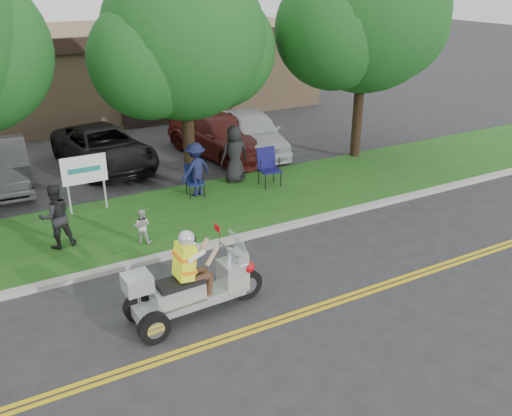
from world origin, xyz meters
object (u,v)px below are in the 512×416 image
lawn_chair_a (194,178)px  parked_car_mid (103,147)px  lawn_chair_b (268,164)px  spectator_adult_mid (56,216)px  trike_scooter (191,287)px  parked_car_left (3,165)px  parked_car_far_right (252,132)px  parked_car_right (221,136)px

lawn_chair_a → parked_car_mid: (-1.66, 4.24, 0.06)m
parked_car_mid → lawn_chair_a: bearing=-76.5°
lawn_chair_b → lawn_chair_a: bearing=176.6°
lawn_chair_b → spectator_adult_mid: (-6.70, -1.24, 0.15)m
trike_scooter → parked_car_mid: trike_scooter is taller
parked_car_left → parked_car_mid: bearing=9.7°
parked_car_far_right → trike_scooter: bearing=-113.9°
trike_scooter → spectator_adult_mid: bearing=110.3°
spectator_adult_mid → parked_car_mid: (2.62, 5.79, -0.21)m
spectator_adult_mid → parked_car_mid: size_ratio=0.32×
lawn_chair_b → trike_scooter: bearing=-128.0°
parked_car_left → parked_car_right: bearing=0.3°
lawn_chair_a → lawn_chair_b: lawn_chair_b is taller
parked_car_left → parked_car_far_right: size_ratio=0.95×
trike_scooter → lawn_chair_a: trike_scooter is taller
parked_car_right → parked_car_far_right: 1.24m
lawn_chair_a → lawn_chair_b: bearing=-1.5°
lawn_chair_a → parked_car_left: parked_car_left is taller
lawn_chair_a → parked_car_far_right: 4.97m
lawn_chair_a → spectator_adult_mid: bearing=-154.2°
lawn_chair_b → parked_car_right: parked_car_right is taller
parked_car_far_right → parked_car_left: bearing=-173.3°
lawn_chair_a → parked_car_left: bearing=148.1°
parked_car_right → lawn_chair_b: bearing=-104.0°
parked_car_mid → parked_car_left: bearing=178.5°
spectator_adult_mid → parked_car_right: spectator_adult_mid is taller
parked_car_right → lawn_chair_a: bearing=-138.3°
trike_scooter → lawn_chair_a: (2.49, 5.78, -0.03)m
parked_car_mid → parked_car_right: 4.29m
lawn_chair_b → spectator_adult_mid: size_ratio=0.73×
parked_car_right → parked_car_far_right: parked_car_far_right is taller
lawn_chair_a → parked_car_right: parked_car_right is taller
trike_scooter → parked_car_mid: size_ratio=0.58×
trike_scooter → parked_car_mid: (0.83, 10.02, 0.04)m
parked_car_left → parked_car_far_right: bearing=-0.9°
trike_scooter → parked_car_right: bearing=58.8°
lawn_chair_a → parked_car_left: 6.31m
lawn_chair_b → parked_car_right: 3.79m
trike_scooter → parked_car_far_right: bearing=52.6°
lawn_chair_a → parked_car_mid: bearing=117.3°
parked_car_mid → parked_car_far_right: size_ratio=1.10×
parked_car_right → parked_car_far_right: bearing=-23.3°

